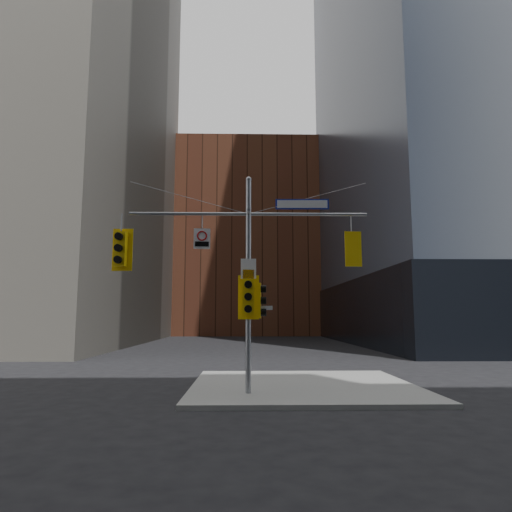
{
  "coord_description": "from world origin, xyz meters",
  "views": [
    {
      "loc": [
        -0.06,
        -13.01,
        2.57
      ],
      "look_at": [
        0.25,
        2.0,
        4.58
      ],
      "focal_mm": 32.0,
      "sensor_mm": 36.0,
      "label": 1
    }
  ],
  "objects_px": {
    "traffic_light_west_arm": "(121,249)",
    "traffic_light_pole_side": "(258,301)",
    "signal_assembly": "(248,261)",
    "traffic_light_east_arm": "(352,250)",
    "regulatory_sign_arm": "(202,238)",
    "traffic_light_pole_front": "(248,297)",
    "street_sign_blade": "(302,204)"
  },
  "relations": [
    {
      "from": "traffic_light_west_arm",
      "to": "traffic_light_pole_side",
      "type": "height_order",
      "value": "traffic_light_west_arm"
    },
    {
      "from": "signal_assembly",
      "to": "traffic_light_west_arm",
      "type": "distance_m",
      "value": 4.26
    },
    {
      "from": "traffic_light_west_arm",
      "to": "traffic_light_east_arm",
      "type": "relative_size",
      "value": 1.21
    },
    {
      "from": "traffic_light_pole_front",
      "to": "traffic_light_west_arm",
      "type": "bearing_deg",
      "value": 177.95
    },
    {
      "from": "traffic_light_east_arm",
      "to": "regulatory_sign_arm",
      "type": "distance_m",
      "value": 5.02
    },
    {
      "from": "traffic_light_west_arm",
      "to": "regulatory_sign_arm",
      "type": "distance_m",
      "value": 2.72
    },
    {
      "from": "traffic_light_west_arm",
      "to": "traffic_light_pole_side",
      "type": "xyz_separation_m",
      "value": [
        4.57,
        -0.01,
        -1.7
      ]
    },
    {
      "from": "signal_assembly",
      "to": "traffic_light_pole_front",
      "type": "height_order",
      "value": "signal_assembly"
    },
    {
      "from": "traffic_light_west_arm",
      "to": "traffic_light_east_arm",
      "type": "xyz_separation_m",
      "value": [
        7.7,
        -0.01,
        0.0
      ]
    },
    {
      "from": "traffic_light_east_arm",
      "to": "traffic_light_pole_front",
      "type": "relative_size",
      "value": 0.82
    },
    {
      "from": "traffic_light_pole_front",
      "to": "traffic_light_pole_side",
      "type": "bearing_deg",
      "value": 41.05
    },
    {
      "from": "traffic_light_west_arm",
      "to": "street_sign_blade",
      "type": "distance_m",
      "value": 6.25
    },
    {
      "from": "traffic_light_east_arm",
      "to": "traffic_light_west_arm",
      "type": "bearing_deg",
      "value": -3.85
    },
    {
      "from": "traffic_light_pole_side",
      "to": "regulatory_sign_arm",
      "type": "xyz_separation_m",
      "value": [
        -1.88,
        -0.02,
        2.08
      ]
    },
    {
      "from": "traffic_light_east_arm",
      "to": "street_sign_blade",
      "type": "bearing_deg",
      "value": -3.82
    },
    {
      "from": "traffic_light_east_arm",
      "to": "traffic_light_pole_front",
      "type": "bearing_deg",
      "value": 0.66
    },
    {
      "from": "signal_assembly",
      "to": "traffic_light_east_arm",
      "type": "distance_m",
      "value": 3.48
    },
    {
      "from": "traffic_light_pole_side",
      "to": "traffic_light_pole_front",
      "type": "xyz_separation_m",
      "value": [
        -0.33,
        -0.27,
        0.11
      ]
    },
    {
      "from": "regulatory_sign_arm",
      "to": "traffic_light_pole_front",
      "type": "bearing_deg",
      "value": -14.64
    },
    {
      "from": "regulatory_sign_arm",
      "to": "traffic_light_east_arm",
      "type": "bearing_deg",
      "value": -5.39
    },
    {
      "from": "traffic_light_pole_side",
      "to": "street_sign_blade",
      "type": "height_order",
      "value": "street_sign_blade"
    },
    {
      "from": "signal_assembly",
      "to": "regulatory_sign_arm",
      "type": "xyz_separation_m",
      "value": [
        -1.55,
        -0.02,
        0.75
      ]
    },
    {
      "from": "signal_assembly",
      "to": "traffic_light_pole_side",
      "type": "xyz_separation_m",
      "value": [
        0.33,
        0.0,
        -1.32
      ]
    },
    {
      "from": "traffic_light_west_arm",
      "to": "traffic_light_pole_front",
      "type": "relative_size",
      "value": 0.99
    },
    {
      "from": "signal_assembly",
      "to": "street_sign_blade",
      "type": "bearing_deg",
      "value": 0.1
    },
    {
      "from": "traffic_light_west_arm",
      "to": "regulatory_sign_arm",
      "type": "relative_size",
      "value": 2.08
    },
    {
      "from": "regulatory_sign_arm",
      "to": "traffic_light_west_arm",
      "type": "bearing_deg",
      "value": 173.64
    },
    {
      "from": "traffic_light_east_arm",
      "to": "traffic_light_pole_side",
      "type": "relative_size",
      "value": 1.02
    },
    {
      "from": "traffic_light_east_arm",
      "to": "regulatory_sign_arm",
      "type": "xyz_separation_m",
      "value": [
        -5.01,
        -0.02,
        0.37
      ]
    },
    {
      "from": "traffic_light_west_arm",
      "to": "traffic_light_east_arm",
      "type": "bearing_deg",
      "value": 3.82
    },
    {
      "from": "signal_assembly",
      "to": "street_sign_blade",
      "type": "relative_size",
      "value": 4.42
    },
    {
      "from": "traffic_light_pole_side",
      "to": "regulatory_sign_arm",
      "type": "distance_m",
      "value": 2.8
    }
  ]
}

